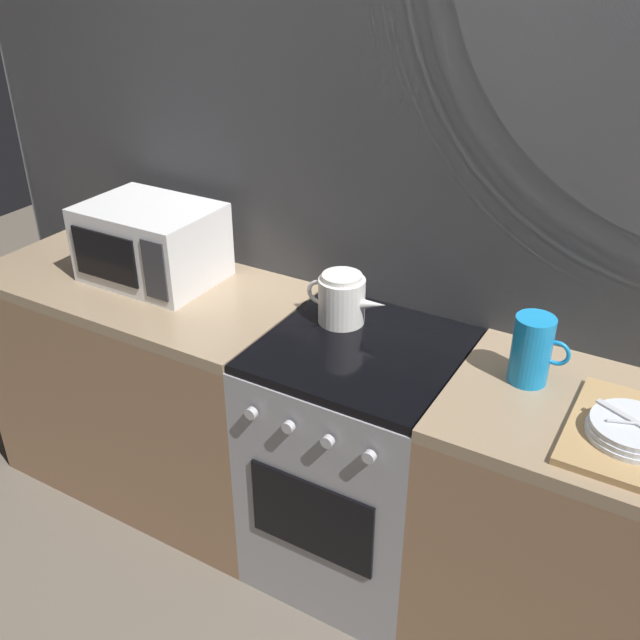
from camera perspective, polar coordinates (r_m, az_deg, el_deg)
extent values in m
plane|color=#6B6054|center=(2.76, 2.76, -18.28)|extent=(8.00, 8.00, 0.00)
cube|color=gray|center=(2.31, 7.25, 7.94)|extent=(3.60, 0.05, 2.40)
cube|color=#BCBCC1|center=(2.29, 7.02, 7.76)|extent=(3.58, 0.01, 2.39)
cube|color=#997251|center=(2.89, -13.11, -5.33)|extent=(1.20, 0.60, 0.86)
cube|color=#9E8466|center=(2.66, -14.18, 2.68)|extent=(1.20, 0.60, 0.04)
cube|color=#9E9EA3|center=(2.45, 3.00, -11.40)|extent=(0.60, 0.60, 0.87)
cube|color=black|center=(2.19, 3.30, -2.42)|extent=(0.59, 0.59, 0.03)
cube|color=black|center=(2.25, -0.73, -15.51)|extent=(0.42, 0.01, 0.28)
cylinder|color=#B7B7BC|center=(2.11, -5.50, -7.40)|extent=(0.04, 0.02, 0.04)
cylinder|color=#B7B7BC|center=(2.05, -2.54, -8.50)|extent=(0.04, 0.02, 0.04)
cylinder|color=#B7B7BC|center=(1.99, 0.61, -9.64)|extent=(0.04, 0.02, 0.04)
cylinder|color=#B7B7BC|center=(1.95, 3.93, -10.81)|extent=(0.04, 0.02, 0.04)
cube|color=white|center=(2.61, -13.22, 6.02)|extent=(0.46, 0.34, 0.27)
cube|color=black|center=(2.54, -16.76, 4.84)|extent=(0.28, 0.01, 0.17)
cube|color=#333338|center=(2.39, -13.03, 3.84)|extent=(0.09, 0.01, 0.21)
cylinder|color=white|center=(2.28, 1.73, 1.56)|extent=(0.15, 0.15, 0.15)
cylinder|color=white|center=(2.24, 1.76, 3.44)|extent=(0.13, 0.13, 0.02)
cone|color=white|center=(2.22, 4.22, 1.23)|extent=(0.10, 0.04, 0.05)
torus|color=white|center=(2.31, -0.12, 2.22)|extent=(0.08, 0.01, 0.08)
cylinder|color=#198CD8|center=(2.05, 16.46, -2.28)|extent=(0.11, 0.11, 0.20)
torus|color=#198CD8|center=(2.04, 18.30, -2.52)|extent=(0.08, 0.01, 0.08)
cube|color=tan|center=(1.97, 23.50, -8.41)|extent=(0.30, 0.40, 0.02)
cylinder|color=silver|center=(1.94, 23.50, -8.33)|extent=(0.22, 0.22, 0.01)
cylinder|color=silver|center=(1.93, 23.58, -8.00)|extent=(0.21, 0.21, 0.01)
cylinder|color=silver|center=(1.92, 23.67, -7.66)|extent=(0.21, 0.21, 0.01)
cube|color=silver|center=(1.93, 23.20, -7.09)|extent=(0.16, 0.09, 0.00)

